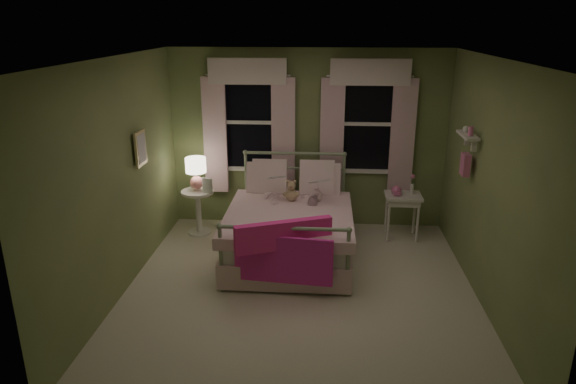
# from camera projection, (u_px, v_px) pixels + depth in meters

# --- Properties ---
(room_shell) EXTENTS (4.20, 4.20, 4.20)m
(room_shell) POSITION_uv_depth(u_px,v_px,m) (301.00, 183.00, 5.49)
(room_shell) COLOR #EDE4CC
(room_shell) RESTS_ON ground
(bed) EXTENTS (1.58, 2.04, 1.18)m
(bed) POSITION_uv_depth(u_px,v_px,m) (290.00, 228.00, 6.67)
(bed) COLOR white
(bed) RESTS_ON ground
(pink_throw) EXTENTS (1.10, 0.50, 0.71)m
(pink_throw) POSITION_uv_depth(u_px,v_px,m) (284.00, 245.00, 5.63)
(pink_throw) COLOR #FF319A
(pink_throw) RESTS_ON bed
(child_left) EXTENTS (0.28, 0.22, 0.70)m
(child_left) POSITION_uv_depth(u_px,v_px,m) (271.00, 179.00, 6.92)
(child_left) COLOR #F7D1DD
(child_left) RESTS_ON bed
(child_right) EXTENTS (0.34, 0.27, 0.68)m
(child_right) POSITION_uv_depth(u_px,v_px,m) (313.00, 180.00, 6.88)
(child_right) COLOR #F7D1DD
(child_right) RESTS_ON bed
(book_left) EXTENTS (0.23, 0.18, 0.26)m
(book_left) POSITION_uv_depth(u_px,v_px,m) (269.00, 182.00, 6.67)
(book_left) COLOR beige
(book_left) RESTS_ON child_left
(book_right) EXTENTS (0.23, 0.19, 0.26)m
(book_right) POSITION_uv_depth(u_px,v_px,m) (312.00, 186.00, 6.65)
(book_right) COLOR beige
(book_right) RESTS_ON child_right
(teddy_bear) EXTENTS (0.22, 0.18, 0.30)m
(teddy_bear) POSITION_uv_depth(u_px,v_px,m) (291.00, 192.00, 6.79)
(teddy_bear) COLOR tan
(teddy_bear) RESTS_ON bed
(nightstand_left) EXTENTS (0.46, 0.46, 0.65)m
(nightstand_left) POSITION_uv_depth(u_px,v_px,m) (198.00, 206.00, 7.37)
(nightstand_left) COLOR white
(nightstand_left) RESTS_ON ground
(table_lamp) EXTENTS (0.29, 0.29, 0.46)m
(table_lamp) POSITION_uv_depth(u_px,v_px,m) (196.00, 170.00, 7.20)
(table_lamp) COLOR pink
(table_lamp) RESTS_ON nightstand_left
(book_nightstand) EXTENTS (0.23, 0.27, 0.02)m
(book_nightstand) POSITION_uv_depth(u_px,v_px,m) (203.00, 192.00, 7.21)
(book_nightstand) COLOR beige
(book_nightstand) RESTS_ON nightstand_left
(nightstand_right) EXTENTS (0.50, 0.40, 0.64)m
(nightstand_right) POSITION_uv_depth(u_px,v_px,m) (403.00, 201.00, 7.17)
(nightstand_right) COLOR white
(nightstand_right) RESTS_ON ground
(pink_toy) EXTENTS (0.14, 0.18, 0.14)m
(pink_toy) POSITION_uv_depth(u_px,v_px,m) (396.00, 191.00, 7.12)
(pink_toy) COLOR pink
(pink_toy) RESTS_ON nightstand_right
(bud_vase) EXTENTS (0.06, 0.06, 0.28)m
(bud_vase) POSITION_uv_depth(u_px,v_px,m) (412.00, 184.00, 7.13)
(bud_vase) COLOR white
(bud_vase) RESTS_ON nightstand_right
(window_left) EXTENTS (1.34, 0.13, 1.96)m
(window_left) POSITION_uv_depth(u_px,v_px,m) (249.00, 118.00, 7.37)
(window_left) COLOR black
(window_left) RESTS_ON room_shell
(window_right) EXTENTS (1.34, 0.13, 1.96)m
(window_right) POSITION_uv_depth(u_px,v_px,m) (368.00, 119.00, 7.25)
(window_right) COLOR black
(window_right) RESTS_ON room_shell
(wall_shelf) EXTENTS (0.15, 0.50, 0.60)m
(wall_shelf) POSITION_uv_depth(u_px,v_px,m) (467.00, 150.00, 5.95)
(wall_shelf) COLOR white
(wall_shelf) RESTS_ON room_shell
(framed_picture) EXTENTS (0.03, 0.32, 0.42)m
(framed_picture) POSITION_uv_depth(u_px,v_px,m) (141.00, 148.00, 6.13)
(framed_picture) COLOR beige
(framed_picture) RESTS_ON room_shell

